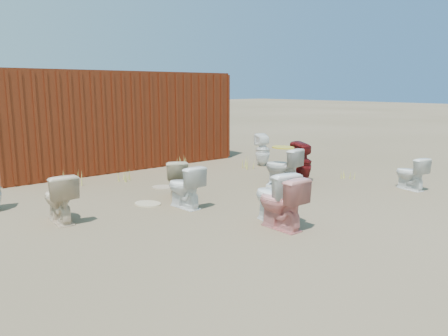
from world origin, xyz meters
TOP-DOWN VIEW (x-y plane):
  - ground at (0.00, 0.00)m, footprint 100.00×100.00m
  - shipping_container at (0.00, 5.20)m, footprint 6.00×2.40m
  - toilet_front_a at (-0.98, 0.47)m, footprint 0.45×0.74m
  - toilet_front_pink at (-0.55, -1.34)m, footprint 0.44×0.76m
  - toilet_front_c at (-0.42, -1.08)m, footprint 0.60×0.86m
  - toilet_front_maroon at (2.12, 0.52)m, footprint 0.40×0.41m
  - toilet_front_e at (3.24, -1.32)m, footprint 0.50×0.71m
  - toilet_back_beige_left at (-2.89, 1.02)m, footprint 0.47×0.76m
  - toilet_back_beige_right at (-0.68, 1.16)m, footprint 0.69×0.80m
  - toilet_back_yellowlid at (1.54, 0.56)m, footprint 0.58×0.84m
  - toilet_back_e at (2.89, 2.49)m, footprint 0.49×0.50m
  - yellow_lid at (1.54, 0.56)m, footprint 0.40×0.50m
  - loose_tank at (0.50, -0.24)m, footprint 0.54×0.41m
  - loose_lid_near at (-1.36, 1.05)m, footprint 0.53×0.60m
  - loose_lid_far at (-0.47, 1.97)m, footprint 0.58×0.59m
  - weed_clump_a at (-1.84, 3.28)m, footprint 0.36×0.36m
  - weed_clump_b at (0.34, 2.48)m, footprint 0.32×0.32m
  - weed_clump_c at (2.26, 2.44)m, footprint 0.36×0.36m
  - weed_clump_d at (-0.75, 3.07)m, footprint 0.30×0.30m
  - weed_clump_e at (1.10, 3.50)m, footprint 0.34×0.34m
  - weed_clump_f at (3.16, 0.08)m, footprint 0.28×0.28m

SIDE VIEW (x-z plane):
  - ground at x=0.00m, z-range 0.00..0.00m
  - loose_lid_near at x=-1.36m, z-range 0.00..0.02m
  - loose_lid_far at x=-0.47m, z-range 0.00..0.02m
  - weed_clump_f at x=3.16m, z-range 0.00..0.21m
  - weed_clump_d at x=-0.75m, z-range 0.00..0.23m
  - weed_clump_b at x=0.34m, z-range 0.00..0.26m
  - weed_clump_a at x=-1.84m, z-range 0.00..0.29m
  - weed_clump_c at x=2.26m, z-range 0.00..0.31m
  - weed_clump_e at x=1.10m, z-range 0.00..0.32m
  - loose_tank at x=0.50m, z-range 0.00..0.35m
  - toilet_front_e at x=3.24m, z-range 0.00..0.66m
  - toilet_back_beige_right at x=-0.68m, z-range 0.00..0.71m
  - toilet_front_a at x=-0.98m, z-range 0.00..0.73m
  - toilet_back_beige_left at x=-2.89m, z-range 0.00..0.76m
  - toilet_front_pink at x=-0.55m, z-range 0.00..0.78m
  - toilet_back_yellowlid at x=1.54m, z-range 0.00..0.79m
  - toilet_front_c at x=-0.42m, z-range 0.00..0.80m
  - toilet_back_e at x=2.89m, z-range 0.00..0.83m
  - toilet_front_maroon at x=2.12m, z-range 0.00..0.87m
  - yellow_lid at x=1.54m, z-range 0.79..0.82m
  - shipping_container at x=0.00m, z-range 0.00..2.40m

